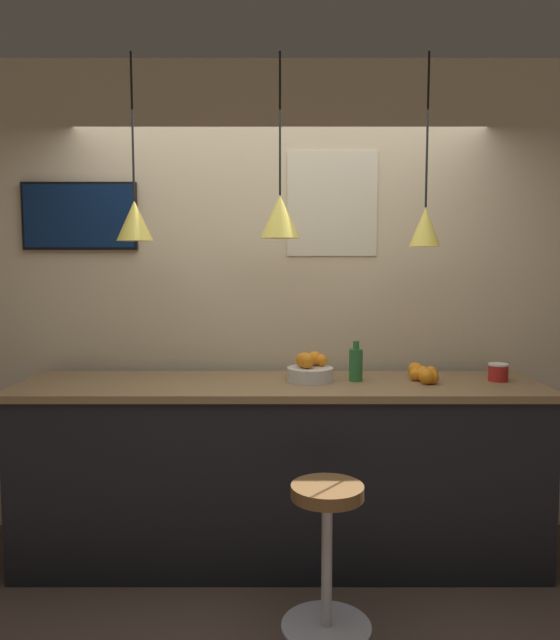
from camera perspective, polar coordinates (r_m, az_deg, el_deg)
ground_plane at (r=3.29m, az=0.01°, el=-25.70°), size 14.00×14.00×0.00m
back_wall at (r=3.89m, az=-0.01°, el=1.86°), size 8.00×0.06×2.90m
service_counter at (r=3.63m, az=0.00°, el=-13.61°), size 2.91×0.70×1.02m
bar_stool at (r=3.02m, az=4.33°, el=-19.37°), size 0.42×0.42×0.69m
fruit_bowl at (r=3.53m, az=2.74°, el=-4.54°), size 0.26×0.26×0.16m
orange_pile at (r=3.64m, az=12.96°, el=-4.78°), size 0.17×0.30×0.09m
juice_bottle at (r=3.54m, az=6.95°, el=-4.02°), size 0.08×0.08×0.23m
spread_jar at (r=3.73m, az=19.31°, el=-4.53°), size 0.11×0.11×0.10m
pendant_lamp_left at (r=3.51m, az=-13.16°, el=8.92°), size 0.20×0.20×1.00m
pendant_lamp_middle at (r=3.42m, az=0.00°, el=9.49°), size 0.22×0.22×0.98m
pendant_lamp_right at (r=3.51m, az=13.14°, el=8.42°), size 0.17×0.17×1.03m
mounted_tv at (r=4.03m, az=-17.86°, el=9.03°), size 0.70×0.04×0.41m
wall_poster at (r=3.88m, az=4.78°, el=10.54°), size 0.55×0.01×0.63m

